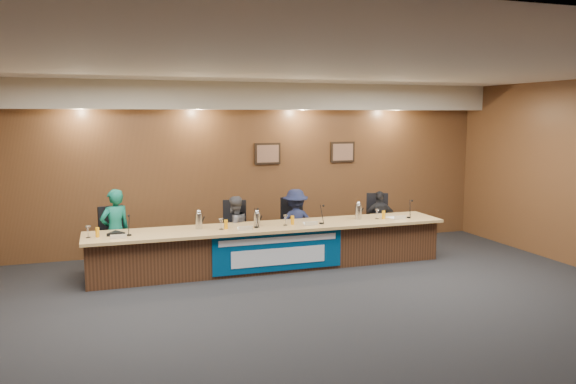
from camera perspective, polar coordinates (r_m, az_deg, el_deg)
name	(u,v)px	position (r m, az deg, el deg)	size (l,w,h in m)	color
floor	(324,314)	(7.56, 3.69, -12.30)	(10.00, 10.00, 0.00)	black
ceiling	(326,66)	(7.12, 3.91, 12.66)	(10.00, 8.00, 0.04)	silver
wall_back	(247,167)	(10.95, -4.14, 2.56)	(10.00, 0.04, 3.20)	#57351D
soffit	(250,96)	(10.67, -3.88, 9.69)	(10.00, 0.50, 0.50)	beige
dais_body	(271,248)	(9.63, -1.70, -5.69)	(6.00, 0.80, 0.70)	#432616
dais_top	(272,227)	(9.50, -1.62, -3.55)	(6.10, 0.95, 0.05)	tan
banner	(279,252)	(9.24, -0.95, -6.08)	(2.20, 0.02, 0.65)	navy
banner_text_upper	(279,240)	(9.18, -0.93, -4.88)	(2.00, 0.01, 0.10)	silver
banner_text_lower	(279,257)	(9.24, -0.93, -6.58)	(1.60, 0.01, 0.28)	silver
wall_photo_left	(268,154)	(11.01, -2.09, 3.91)	(0.52, 0.04, 0.42)	black
wall_photo_right	(343,152)	(11.56, 5.56, 4.07)	(0.52, 0.04, 0.42)	black
panelist_a	(115,231)	(9.71, -17.14, -3.81)	(0.51, 0.33, 1.40)	#0C5847
panelist_b	(234,230)	(9.97, -5.47, -3.82)	(0.58, 0.45, 1.19)	#46454A
panelist_c	(295,223)	(10.27, 0.76, -3.22)	(0.82, 0.47, 1.27)	#131835
panelist_d	(380,221)	(10.96, 9.31, -2.91)	(0.68, 0.28, 1.16)	black
office_chair_a	(116,243)	(9.85, -17.10, -4.95)	(0.48, 0.48, 0.08)	black
office_chair_b	(233,235)	(10.09, -5.59, -4.34)	(0.48, 0.48, 0.08)	black
office_chair_c	(294,231)	(10.39, 0.58, -3.94)	(0.48, 0.48, 0.08)	black
office_chair_d	(377,225)	(11.06, 9.05, -3.32)	(0.48, 0.48, 0.08)	black
nameplate_a	(118,236)	(8.83, -16.84, -4.30)	(0.24, 0.06, 0.09)	white
microphone_a	(129,235)	(9.03, -15.83, -4.22)	(0.07, 0.07, 0.02)	black
juice_glass_a	(97,232)	(9.05, -18.80, -3.90)	(0.06, 0.06, 0.15)	orange
water_glass_a	(88,232)	(9.05, -19.65, -3.84)	(0.08, 0.08, 0.18)	silver
nameplate_b	(246,228)	(9.10, -4.33, -3.63)	(0.24, 0.06, 0.09)	white
microphone_b	(256,227)	(9.30, -3.25, -3.59)	(0.07, 0.07, 0.02)	black
juice_glass_b	(226,224)	(9.24, -6.32, -3.29)	(0.06, 0.06, 0.15)	orange
water_glass_b	(221,224)	(9.19, -6.81, -3.26)	(0.08, 0.08, 0.18)	silver
nameplate_c	(311,223)	(9.47, 2.39, -3.16)	(0.24, 0.06, 0.09)	white
microphone_c	(321,223)	(9.64, 3.38, -3.19)	(0.07, 0.07, 0.02)	black
juice_glass_c	(292,220)	(9.56, 0.45, -2.87)	(0.06, 0.06, 0.15)	orange
water_glass_c	(285,220)	(9.47, -0.27, -2.88)	(0.08, 0.08, 0.18)	silver
nameplate_d	(400,217)	(10.20, 11.32, -2.52)	(0.24, 0.06, 0.09)	white
microphone_d	(409,217)	(10.40, 12.16, -2.54)	(0.07, 0.07, 0.02)	black
juice_glass_d	(384,215)	(10.21, 9.69, -2.30)	(0.06, 0.06, 0.15)	orange
water_glass_d	(377,214)	(10.17, 9.04, -2.24)	(0.08, 0.08, 0.18)	silver
carafe_left	(199,221)	(9.29, -9.05, -2.93)	(0.11, 0.11, 0.26)	silver
carafe_mid	(257,220)	(9.41, -3.18, -2.82)	(0.11, 0.11, 0.23)	silver
carafe_right	(358,212)	(10.11, 7.16, -2.03)	(0.12, 0.12, 0.26)	silver
speakerphone	(116,234)	(9.12, -17.09, -4.06)	(0.32, 0.32, 0.05)	black
paper_stack	(395,218)	(10.35, 10.85, -2.59)	(0.22, 0.30, 0.01)	white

